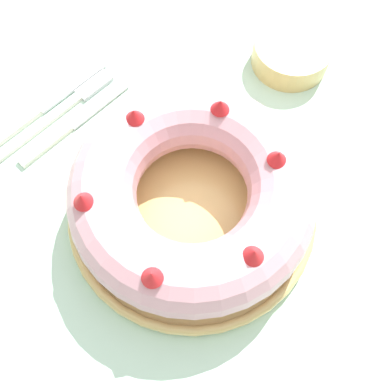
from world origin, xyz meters
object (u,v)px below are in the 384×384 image
bundt_cake (192,192)px  side_bowl (291,54)px  cake_knife (68,127)px  serving_dish (192,208)px  fork (64,108)px  serving_knife (37,111)px

bundt_cake → side_bowl: bundt_cake is taller
cake_knife → bundt_cake: bearing=13.8°
serving_dish → fork: 0.26m
serving_knife → bundt_cake: bearing=12.4°
serving_dish → bundt_cake: bearing=-82.0°
bundt_cake → side_bowl: (-0.07, 0.29, -0.04)m
cake_knife → serving_dish: bearing=13.9°
fork → side_bowl: side_bowl is taller
serving_dish → fork: (-0.26, -0.01, -0.01)m
serving_dish → fork: bearing=-176.8°
fork → serving_knife: 0.04m
bundt_cake → serving_knife: bearing=-170.5°
serving_knife → side_bowl: side_bowl is taller
serving_dish → fork: serving_dish is taller
side_bowl → cake_knife: bearing=-115.7°
serving_dish → bundt_cake: (0.00, -0.00, 0.05)m
serving_knife → side_bowl: (0.21, 0.34, 0.02)m
fork → cake_knife: cake_knife is taller
fork → cake_knife: bearing=-25.5°
fork → serving_knife: serving_knife is taller
fork → cake_knife: (0.03, -0.02, -0.00)m
serving_dish → cake_knife: size_ratio=1.66×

